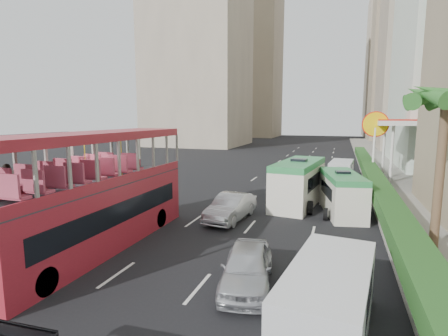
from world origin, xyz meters
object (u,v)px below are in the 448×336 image
at_px(car_silver_lane_b, 247,286).
at_px(panel_van_far, 341,171).
at_px(minibus_near, 298,183).
at_px(shell_station, 412,150).
at_px(palm_tree, 440,174).
at_px(minibus_far, 342,193).
at_px(panel_van_near, 328,302).
at_px(double_decker_bus, 95,191).
at_px(van_asset, 294,195).
at_px(car_silver_lane_a, 231,220).

relative_size(car_silver_lane_b, panel_van_far, 0.90).
height_order(minibus_near, shell_station, shell_station).
bearing_deg(shell_station, minibus_near, -124.65).
distance_m(minibus_near, palm_tree, 9.37).
relative_size(car_silver_lane_b, minibus_far, 0.75).
relative_size(panel_van_far, shell_station, 0.56).
height_order(car_silver_lane_b, minibus_near, minibus_near).
xyz_separation_m(minibus_near, palm_tree, (6.39, -6.56, 1.94)).
bearing_deg(minibus_far, palm_tree, -67.10).
bearing_deg(panel_van_near, minibus_far, 96.05).
distance_m(minibus_near, shell_station, 15.17).
bearing_deg(minibus_near, double_decker_bus, -117.71).
xyz_separation_m(double_decker_bus, panel_van_near, (9.80, -3.31, -1.57)).
relative_size(car_silver_lane_b, palm_tree, 0.64).
xyz_separation_m(van_asset, panel_van_far, (3.26, 6.90, 0.90)).
bearing_deg(minibus_far, van_asset, 116.60).
bearing_deg(shell_station, car_silver_lane_a, -124.44).
relative_size(car_silver_lane_a, panel_van_far, 0.97).
xyz_separation_m(car_silver_lane_b, panel_van_near, (2.69, -1.97, 0.96)).
bearing_deg(shell_station, palm_tree, -96.60).
bearing_deg(palm_tree, panel_van_far, 102.92).
bearing_deg(double_decker_bus, car_silver_lane_b, -10.64).
bearing_deg(minibus_far, car_silver_lane_a, -161.50).
xyz_separation_m(double_decker_bus, van_asset, (6.78, 13.48, -2.53)).
height_order(car_silver_lane_a, shell_station, shell_station).
height_order(car_silver_lane_b, panel_van_far, panel_van_far).
distance_m(car_silver_lane_a, car_silver_lane_b, 7.77).
bearing_deg(car_silver_lane_a, double_decker_bus, -119.83).
height_order(minibus_far, palm_tree, palm_tree).
bearing_deg(car_silver_lane_a, car_silver_lane_b, -62.41).
height_order(car_silver_lane_a, car_silver_lane_b, car_silver_lane_a).
height_order(car_silver_lane_b, minibus_far, minibus_far).
xyz_separation_m(double_decker_bus, palm_tree, (13.80, 4.00, 0.85)).
relative_size(double_decker_bus, car_silver_lane_b, 2.70).
relative_size(car_silver_lane_a, car_silver_lane_b, 1.07).
distance_m(car_silver_lane_a, minibus_near, 5.81).
bearing_deg(panel_van_far, double_decker_bus, -111.13).
relative_size(minibus_near, minibus_far, 1.19).
xyz_separation_m(car_silver_lane_a, panel_van_far, (5.78, 14.49, 0.90)).
xyz_separation_m(van_asset, minibus_far, (3.32, -4.16, 1.20)).
relative_size(double_decker_bus, van_asset, 2.41).
xyz_separation_m(car_silver_lane_b, palm_tree, (6.69, 5.34, 3.38)).
xyz_separation_m(panel_van_near, panel_van_far, (0.24, 23.69, -0.06)).
xyz_separation_m(minibus_near, minibus_far, (2.69, -1.25, -0.23)).
xyz_separation_m(minibus_near, panel_van_near, (2.40, -13.87, -0.47)).
relative_size(double_decker_bus, car_silver_lane_a, 2.51).
height_order(car_silver_lane_b, shell_station, shell_station).
xyz_separation_m(minibus_far, panel_van_near, (-0.30, -12.63, -0.24)).
bearing_deg(car_silver_lane_b, minibus_near, 79.10).
distance_m(car_silver_lane_a, palm_tree, 10.29).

